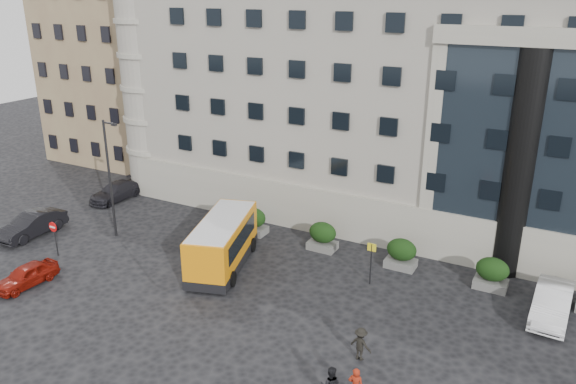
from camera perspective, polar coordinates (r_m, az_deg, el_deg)
name	(u,v)px	position (r m, az deg, el deg)	size (l,w,h in m)	color
ground	(241,300)	(30.93, -4.84, -10.89)	(120.00, 120.00, 0.00)	black
civic_building	(461,83)	(45.38, 17.21, 10.52)	(44.00, 24.00, 18.00)	gray
entrance_column	(520,167)	(33.74, 22.49, 2.39)	(1.80, 1.80, 13.00)	black
apartment_near	(142,52)	(57.49, -14.64, 13.63)	(14.00, 14.00, 20.00)	#866A4E
apartment_far	(223,28)	(73.29, -6.67, 16.19)	(13.00, 13.00, 22.00)	brown
hedge_a	(253,221)	(38.29, -3.54, -2.92)	(1.80, 1.26, 1.84)	#5F5F5C
hedge_b	(323,236)	(36.02, 3.53, -4.47)	(1.80, 1.26, 1.84)	#5F5F5C
hedge_c	(401,253)	(34.39, 11.44, -6.11)	(1.80, 1.26, 1.84)	#5F5F5C
hedge_d	(492,273)	(33.49, 20.01, -7.75)	(1.80, 1.26, 1.84)	#5F5F5C
street_lamp	(110,175)	(38.40, -17.63, 1.68)	(1.16, 0.18, 8.00)	#262628
bus_stop_sign	(371,257)	(31.88, 8.45, -6.50)	(0.50, 0.08, 2.52)	#262628
no_entry_sign	(54,232)	(37.64, -22.68, -3.77)	(0.64, 0.16, 2.32)	#262628
minibus	(223,241)	(33.78, -6.66, -4.98)	(4.49, 7.54, 2.97)	orange
red_truck	(215,156)	(51.51, -7.39, 3.68)	(3.10, 5.55, 2.84)	maroon
parked_car_a	(26,275)	(35.17, -25.06, -7.69)	(1.46, 3.62, 1.23)	maroon
parked_car_b	(32,225)	(41.74, -24.57, -3.02)	(1.66, 4.77, 1.57)	black
parked_car_c	(116,191)	(46.39, -17.08, 0.06)	(1.89, 4.66, 1.35)	black
parked_car_d	(204,187)	(45.81, -8.56, 0.50)	(2.25, 4.88, 1.36)	black
white_taxi	(552,303)	(31.99, 25.24, -10.16)	(1.71, 4.90, 1.61)	silver
pedestrian_c	(361,344)	(26.33, 7.39, -15.06)	(1.04, 0.60, 1.61)	black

